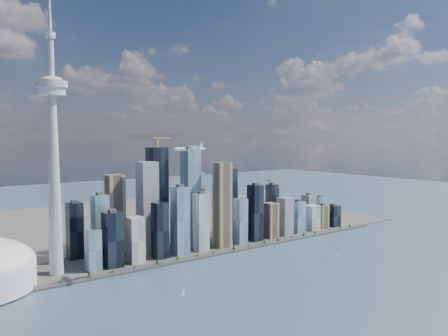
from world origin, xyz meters
TOP-DOWN VIEW (x-y plane):
  - ground at (0.00, 0.00)m, footprint 4000.00×4000.00m
  - seawall at (0.00, 250.00)m, footprint 1100.00×22.00m
  - land at (0.00, 700.00)m, footprint 1400.00×900.00m
  - shoreline_trees at (0.00, 250.00)m, footprint 960.53×7.20m
  - skyscraper_cluster at (59.62, 336.82)m, footprint 736.00×142.00m
  - needle_tower at (-300.00, 310.00)m, footprint 56.00×56.00m
  - airplane at (-114.21, 136.96)m, footprint 66.80×59.11m
  - sailboat_west at (-161.94, 81.17)m, footprint 7.83×2.59m
  - sailboat_east at (235.36, 84.30)m, footprint 6.26×1.86m

SIDE VIEW (x-z plane):
  - ground at x=0.00m, z-range 0.00..0.00m
  - land at x=0.00m, z-range 0.00..3.00m
  - seawall at x=0.00m, z-range 0.00..4.00m
  - sailboat_east at x=235.36m, z-range -1.56..7.14m
  - sailboat_west at x=-161.94m, z-range -1.94..8.89m
  - shoreline_trees at x=0.00m, z-range 4.38..13.18m
  - skyscraper_cluster at x=59.62m, z-range -48.99..209.33m
  - needle_tower at x=-300.00m, z-range -39.41..511.09m
  - airplane at x=-114.21m, z-range 230.87..247.14m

